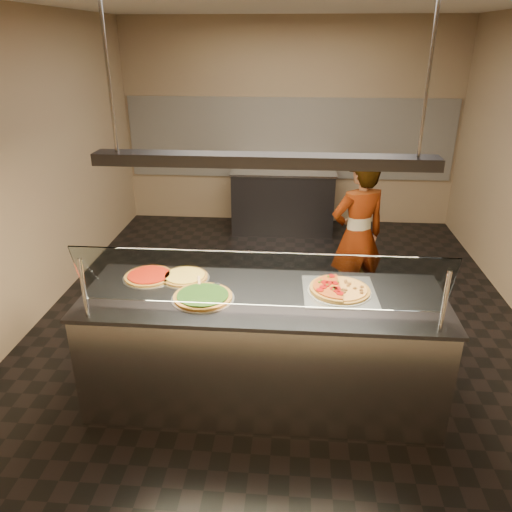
# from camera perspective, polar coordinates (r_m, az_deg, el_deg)

# --- Properties ---
(ground) EXTENTS (5.00, 6.00, 0.02)m
(ground) POSITION_cam_1_polar(r_m,az_deg,el_deg) (5.38, 2.81, -6.56)
(ground) COLOR black
(ground) RESTS_ON ground
(wall_back) EXTENTS (5.00, 0.02, 3.00)m
(wall_back) POSITION_cam_1_polar(r_m,az_deg,el_deg) (7.75, 3.87, 14.74)
(wall_back) COLOR tan
(wall_back) RESTS_ON ground
(wall_front) EXTENTS (5.00, 0.02, 3.00)m
(wall_front) POSITION_cam_1_polar(r_m,az_deg,el_deg) (2.03, 0.54, -12.39)
(wall_front) COLOR tan
(wall_front) RESTS_ON ground
(wall_left) EXTENTS (0.02, 6.00, 3.00)m
(wall_left) POSITION_cam_1_polar(r_m,az_deg,el_deg) (5.47, -24.47, 8.94)
(wall_left) COLOR tan
(wall_left) RESTS_ON ground
(tile_band) EXTENTS (4.90, 0.02, 1.20)m
(tile_band) POSITION_cam_1_polar(r_m,az_deg,el_deg) (7.76, 3.83, 13.25)
(tile_band) COLOR silver
(tile_band) RESTS_ON wall_back
(serving_counter) EXTENTS (2.72, 0.94, 0.93)m
(serving_counter) POSITION_cam_1_polar(r_m,az_deg,el_deg) (3.98, 0.79, -10.45)
(serving_counter) COLOR #B7B7BC
(serving_counter) RESTS_ON ground
(sneeze_guard) EXTENTS (2.48, 0.18, 0.54)m
(sneeze_guard) POSITION_cam_1_polar(r_m,az_deg,el_deg) (3.30, 0.46, -2.83)
(sneeze_guard) COLOR #B7B7BC
(sneeze_guard) RESTS_ON serving_counter
(perforated_tray) EXTENTS (0.56, 0.56, 0.01)m
(perforated_tray) POSITION_cam_1_polar(r_m,az_deg,el_deg) (3.84, 9.50, -3.97)
(perforated_tray) COLOR silver
(perforated_tray) RESTS_ON serving_counter
(half_pizza_pepperoni) EXTENTS (0.25, 0.46, 0.05)m
(half_pizza_pepperoni) POSITION_cam_1_polar(r_m,az_deg,el_deg) (3.82, 7.91, -3.56)
(half_pizza_pepperoni) COLOR brown
(half_pizza_pepperoni) RESTS_ON perforated_tray
(half_pizza_sausage) EXTENTS (0.24, 0.46, 0.04)m
(half_pizza_sausage) POSITION_cam_1_polar(r_m,az_deg,el_deg) (3.84, 11.14, -3.74)
(half_pizza_sausage) COLOR brown
(half_pizza_sausage) RESTS_ON perforated_tray
(pizza_spinach) EXTENTS (0.47, 0.47, 0.03)m
(pizza_spinach) POSITION_cam_1_polar(r_m,az_deg,el_deg) (3.71, -6.09, -4.60)
(pizza_spinach) COLOR silver
(pizza_spinach) RESTS_ON serving_counter
(pizza_cheese) EXTENTS (0.39, 0.39, 0.03)m
(pizza_cheese) POSITION_cam_1_polar(r_m,az_deg,el_deg) (4.04, -8.11, -2.31)
(pizza_cheese) COLOR silver
(pizza_cheese) RESTS_ON serving_counter
(pizza_tomato) EXTENTS (0.42, 0.42, 0.03)m
(pizza_tomato) POSITION_cam_1_polar(r_m,az_deg,el_deg) (4.10, -12.11, -2.21)
(pizza_tomato) COLOR silver
(pizza_tomato) RESTS_ON serving_counter
(pizza_spatula) EXTENTS (0.22, 0.23, 0.02)m
(pizza_spatula) POSITION_cam_1_polar(r_m,az_deg,el_deg) (3.88, -5.96, -3.08)
(pizza_spatula) COLOR #B7B7BC
(pizza_spatula) RESTS_ON pizza_spinach
(prep_table) EXTENTS (1.52, 0.74, 0.93)m
(prep_table) POSITION_cam_1_polar(r_m,az_deg,el_deg) (7.54, 3.11, 6.43)
(prep_table) COLOR #333338
(prep_table) RESTS_ON ground
(worker) EXTENTS (0.71, 0.60, 1.65)m
(worker) POSITION_cam_1_polar(r_m,az_deg,el_deg) (5.24, 11.52, 2.23)
(worker) COLOR black
(worker) RESTS_ON ground
(heat_lamp_housing) EXTENTS (2.30, 0.18, 0.08)m
(heat_lamp_housing) POSITION_cam_1_polar(r_m,az_deg,el_deg) (3.38, 0.93, 10.89)
(heat_lamp_housing) COLOR #333338
(heat_lamp_housing) RESTS_ON ceiling
(lamp_rod_left) EXTENTS (0.02, 0.02, 1.01)m
(lamp_rod_left) POSITION_cam_1_polar(r_m,az_deg,el_deg) (3.51, -16.56, 19.47)
(lamp_rod_left) COLOR #B7B7BC
(lamp_rod_left) RESTS_ON ceiling
(lamp_rod_right) EXTENTS (0.02, 0.02, 1.01)m
(lamp_rod_right) POSITION_cam_1_polar(r_m,az_deg,el_deg) (3.39, 19.17, 19.04)
(lamp_rod_right) COLOR #B7B7BC
(lamp_rod_right) RESTS_ON ceiling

